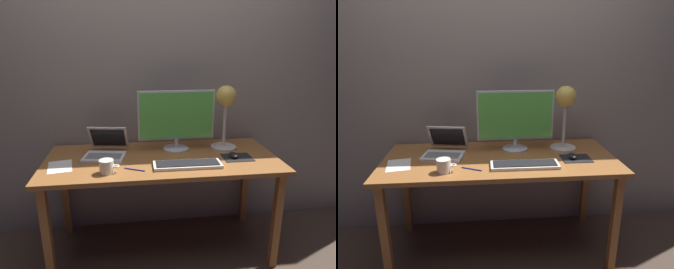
{
  "view_description": "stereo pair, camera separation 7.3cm",
  "coord_description": "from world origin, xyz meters",
  "views": [
    {
      "loc": [
        -0.21,
        -1.94,
        1.51
      ],
      "look_at": [
        0.04,
        -0.05,
        0.92
      ],
      "focal_mm": 32.2,
      "sensor_mm": 36.0,
      "label": 1
    },
    {
      "loc": [
        -0.13,
        -1.95,
        1.51
      ],
      "look_at": [
        0.04,
        -0.05,
        0.92
      ],
      "focal_mm": 32.2,
      "sensor_mm": 36.0,
      "label": 2
    }
  ],
  "objects": [
    {
      "name": "desk",
      "position": [
        0.0,
        0.0,
        0.66
      ],
      "size": [
        1.6,
        0.7,
        0.74
      ],
      "color": "#935B2D",
      "rests_on": "ground"
    },
    {
      "name": "coffee_mug",
      "position": [
        -0.36,
        -0.22,
        0.78
      ],
      "size": [
        0.12,
        0.09,
        0.08
      ],
      "color": "white",
      "rests_on": "desk"
    },
    {
      "name": "desk_lamp",
      "position": [
        0.48,
        0.14,
        1.07
      ],
      "size": [
        0.19,
        0.19,
        0.47
      ],
      "color": "beige",
      "rests_on": "desk"
    },
    {
      "name": "ground_plane",
      "position": [
        0.0,
        0.0,
        0.0
      ],
      "size": [
        4.8,
        4.8,
        0.0
      ],
      "primitive_type": "plane",
      "color": "#47382D",
      "rests_on": "ground"
    },
    {
      "name": "monitor",
      "position": [
        0.12,
        0.14,
        0.98
      ],
      "size": [
        0.55,
        0.19,
        0.44
      ],
      "color": "silver",
      "rests_on": "desk"
    },
    {
      "name": "paper_sheet_near_mouse",
      "position": [
        -0.67,
        -0.08,
        0.74
      ],
      "size": [
        0.18,
        0.23,
        0.0
      ],
      "primitive_type": "cube",
      "rotation": [
        0.0,
        0.0,
        0.18
      ],
      "color": "white",
      "rests_on": "desk"
    },
    {
      "name": "mouse",
      "position": [
        0.49,
        -0.07,
        0.76
      ],
      "size": [
        0.06,
        0.1,
        0.03
      ],
      "primitive_type": "ellipsoid",
      "color": "black",
      "rests_on": "mousepad"
    },
    {
      "name": "pen",
      "position": [
        -0.19,
        -0.2,
        0.74
      ],
      "size": [
        0.13,
        0.07,
        0.01
      ],
      "primitive_type": "cylinder",
      "rotation": [
        0.0,
        1.57,
        -0.46
      ],
      "color": "#2633A5",
      "rests_on": "desk"
    },
    {
      "name": "laptop",
      "position": [
        -0.38,
        0.1,
        0.8
      ],
      "size": [
        0.32,
        0.34,
        0.19
      ],
      "color": "silver",
      "rests_on": "desk"
    },
    {
      "name": "mousepad",
      "position": [
        0.52,
        -0.07,
        0.74
      ],
      "size": [
        0.2,
        0.16,
        0.0
      ],
      "primitive_type": "cube",
      "color": "black",
      "rests_on": "desk"
    },
    {
      "name": "keyboard_main",
      "position": [
        0.15,
        -0.18,
        0.75
      ],
      "size": [
        0.44,
        0.15,
        0.03
      ],
      "color": "silver",
      "rests_on": "desk"
    },
    {
      "name": "back_wall",
      "position": [
        0.0,
        0.4,
        1.3
      ],
      "size": [
        4.8,
        0.06,
        2.6
      ],
      "primitive_type": "cube",
      "color": "gray",
      "rests_on": "ground"
    }
  ]
}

